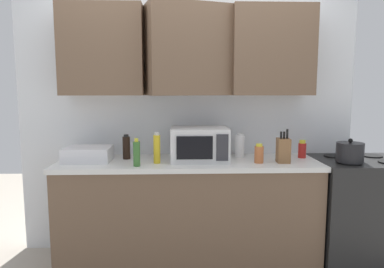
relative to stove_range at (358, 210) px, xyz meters
name	(u,v)px	position (x,y,z in m)	size (l,w,h in m)	color
wall_back_with_cabinets	(188,81)	(-1.48, 0.25, 1.12)	(3.06, 0.51, 2.60)	white
counter_run	(188,211)	(-1.48, 0.02, 0.00)	(2.19, 0.63, 0.90)	brown
stove_range	(358,210)	(0.00, 0.00, 0.00)	(0.76, 0.64, 0.91)	black
kettle	(350,152)	(-0.17, -0.14, 0.54)	(0.22, 0.22, 0.19)	black
microwave	(199,144)	(-1.39, 0.02, 0.59)	(0.48, 0.37, 0.28)	silver
dish_rack	(88,154)	(-2.32, 0.02, 0.51)	(0.38, 0.30, 0.12)	silver
knife_block	(283,150)	(-0.70, -0.09, 0.55)	(0.11, 0.13, 0.28)	brown
bottle_yellow_mustard	(157,148)	(-1.74, -0.08, 0.57)	(0.06, 0.06, 0.26)	gold
bottle_red_sauce	(302,149)	(-0.48, 0.10, 0.52)	(0.07, 0.07, 0.16)	red
bottle_green_oil	(137,153)	(-1.89, -0.19, 0.55)	(0.05, 0.05, 0.22)	#386B2D
bottle_white_jar	(240,146)	(-1.02, 0.14, 0.55)	(0.08, 0.08, 0.22)	white
bottle_spice_jar	(259,154)	(-0.91, -0.10, 0.52)	(0.07, 0.07, 0.16)	#BC6638
bottle_soy_dark	(126,147)	(-2.02, 0.11, 0.55)	(0.06, 0.06, 0.21)	black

